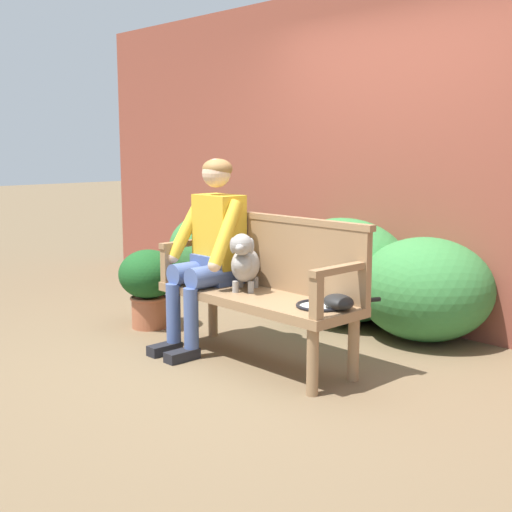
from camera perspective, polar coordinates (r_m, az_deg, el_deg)
ground_plane at (r=4.59m, az=0.00°, el=-8.81°), size 40.00×40.00×0.00m
brick_garden_fence at (r=5.62m, az=12.49°, el=8.34°), size 8.00×0.30×2.71m
hedge_bush_mid_left at (r=5.56m, az=7.28°, el=-1.18°), size 1.15×0.97×0.84m
hedge_bush_far_left at (r=5.16m, az=13.95°, el=-2.69°), size 1.00×0.97×0.76m
hedge_bush_far_right at (r=6.78m, az=-3.65°, el=0.44°), size 0.98×0.80×0.77m
garden_bench at (r=4.48m, az=0.00°, el=-3.97°), size 1.50×0.49×0.46m
bench_backrest at (r=4.57m, az=1.97°, el=0.35°), size 1.54×0.06×0.50m
bench_armrest_left_end at (r=4.92m, az=-6.42°, el=0.30°), size 0.06×0.49×0.28m
bench_armrest_right_end at (r=3.89m, az=6.25°, el=-2.10°), size 0.06×0.49×0.28m
person_seated at (r=4.75m, az=-3.85°, el=0.88°), size 0.56×0.65×1.33m
dog_on_bench at (r=4.51m, az=-0.96°, el=-0.47°), size 0.32×0.37×0.40m
tennis_racket at (r=4.14m, az=5.70°, el=-4.10°), size 0.38×0.58×0.03m
baseball_glove at (r=4.07m, az=6.91°, el=-3.83°), size 0.27×0.24×0.09m
potted_plant at (r=5.40m, az=-8.98°, el=-2.10°), size 0.46×0.46×0.62m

